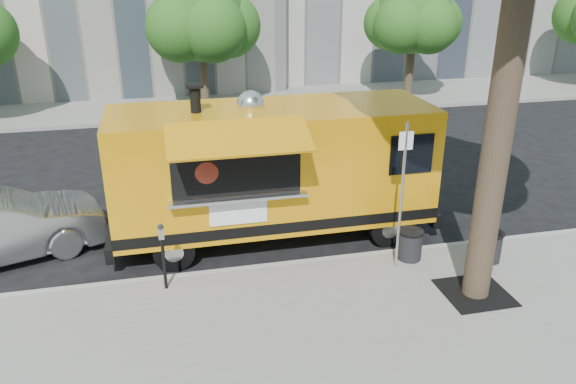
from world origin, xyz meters
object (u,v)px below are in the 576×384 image
object	(u,v)px
parking_meter	(163,249)
trash_bin_left	(489,245)
far_tree_b	(201,16)
far_tree_c	(414,15)
sign_post	(402,189)
trash_bin_right	(410,244)
food_truck	(272,168)

from	to	relation	value
parking_meter	trash_bin_left	xyz separation A→B (m)	(6.50, -0.38, -0.49)
far_tree_b	far_tree_c	distance (m)	9.01
sign_post	trash_bin_right	distance (m)	1.44
sign_post	trash_bin_left	world-z (taller)	sign_post
trash_bin_left	far_tree_b	bearing A→B (deg)	107.32
trash_bin_right	parking_meter	bearing A→B (deg)	-179.42
far_tree_c	trash_bin_right	world-z (taller)	far_tree_c
sign_post	food_truck	xyz separation A→B (m)	(-2.12, 2.12, -0.17)
far_tree_c	sign_post	xyz separation A→B (m)	(-6.45, -13.95, -1.87)
sign_post	trash_bin_left	xyz separation A→B (m)	(1.95, -0.18, -1.36)
food_truck	far_tree_b	bearing A→B (deg)	91.71
far_tree_c	parking_meter	bearing A→B (deg)	-128.66
far_tree_b	far_tree_c	world-z (taller)	far_tree_b
food_truck	trash_bin_right	world-z (taller)	food_truck
far_tree_b	food_truck	size ratio (longest dim) A/B	0.76
sign_post	parking_meter	xyz separation A→B (m)	(-4.55, 0.20, -0.87)
far_tree_b	trash_bin_right	xyz separation A→B (m)	(2.95, -14.00, -3.34)
food_truck	far_tree_c	bearing A→B (deg)	53.76
food_truck	trash_bin_right	distance (m)	3.35
far_tree_b	trash_bin_left	bearing A→B (deg)	-72.68
far_tree_c	trash_bin_right	size ratio (longest dim) A/B	8.17
far_tree_b	sign_post	xyz separation A→B (m)	(2.55, -14.25, -1.98)
far_tree_c	far_tree_b	bearing A→B (deg)	178.09
far_tree_c	food_truck	world-z (taller)	far_tree_c
far_tree_c	food_truck	bearing A→B (deg)	-125.92
food_truck	trash_bin_left	world-z (taller)	food_truck
far_tree_c	parking_meter	xyz separation A→B (m)	(-11.00, -13.75, -2.74)
far_tree_c	sign_post	distance (m)	15.48
far_tree_c	trash_bin_left	size ratio (longest dim) A/B	8.16
far_tree_b	trash_bin_right	bearing A→B (deg)	-78.10
parking_meter	trash_bin_left	world-z (taller)	parking_meter
trash_bin_right	far_tree_b	bearing A→B (deg)	101.90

